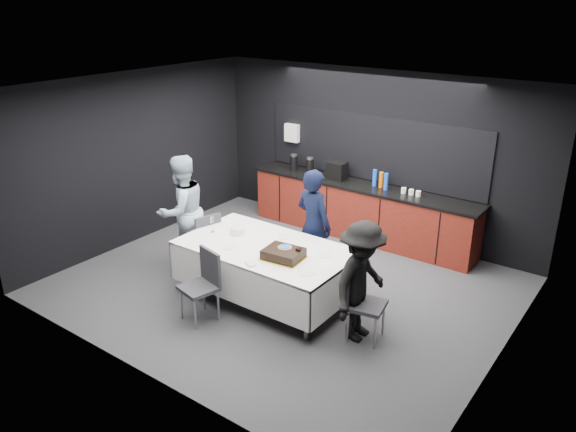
# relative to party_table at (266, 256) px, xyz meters

# --- Properties ---
(ground) EXTENTS (6.00, 6.00, 0.00)m
(ground) POSITION_rel_party_table_xyz_m (0.00, 0.40, -0.64)
(ground) COLOR #3D3D41
(ground) RESTS_ON ground
(room_shell) EXTENTS (6.04, 5.04, 2.82)m
(room_shell) POSITION_rel_party_table_xyz_m (0.00, 0.40, 1.22)
(room_shell) COLOR white
(room_shell) RESTS_ON ground
(kitchenette) EXTENTS (4.10, 0.64, 2.05)m
(kitchenette) POSITION_rel_party_table_xyz_m (-0.02, 2.62, -0.10)
(kitchenette) COLOR #5B150E
(kitchenette) RESTS_ON ground
(party_table) EXTENTS (2.32, 1.32, 0.78)m
(party_table) POSITION_rel_party_table_xyz_m (0.00, 0.00, 0.00)
(party_table) COLOR #99999E
(party_table) RESTS_ON ground
(cake_assembly) EXTENTS (0.55, 0.47, 0.16)m
(cake_assembly) POSITION_rel_party_table_xyz_m (0.41, -0.16, 0.20)
(cake_assembly) COLOR yellow
(cake_assembly) RESTS_ON party_table
(plate_stack) EXTENTS (0.20, 0.20, 0.10)m
(plate_stack) POSITION_rel_party_table_xyz_m (-0.57, 0.08, 0.19)
(plate_stack) COLOR white
(plate_stack) RESTS_ON party_table
(loose_plate_near) EXTENTS (0.18, 0.18, 0.01)m
(loose_plate_near) POSITION_rel_party_table_xyz_m (-0.37, -0.32, 0.14)
(loose_plate_near) COLOR white
(loose_plate_near) RESTS_ON party_table
(loose_plate_right_a) EXTENTS (0.20, 0.20, 0.01)m
(loose_plate_right_a) POSITION_rel_party_table_xyz_m (0.77, 0.23, 0.14)
(loose_plate_right_a) COLOR white
(loose_plate_right_a) RESTS_ON party_table
(loose_plate_right_b) EXTENTS (0.22, 0.22, 0.01)m
(loose_plate_right_b) POSITION_rel_party_table_xyz_m (0.86, -0.31, 0.14)
(loose_plate_right_b) COLOR white
(loose_plate_right_b) RESTS_ON party_table
(loose_plate_far) EXTENTS (0.20, 0.20, 0.01)m
(loose_plate_far) POSITION_rel_party_table_xyz_m (0.02, 0.39, 0.14)
(loose_plate_far) COLOR white
(loose_plate_far) RESTS_ON party_table
(fork_pile) EXTENTS (0.18, 0.15, 0.02)m
(fork_pile) POSITION_rel_party_table_xyz_m (0.19, -0.54, 0.15)
(fork_pile) COLOR white
(fork_pile) RESTS_ON party_table
(champagne_flute) EXTENTS (0.06, 0.06, 0.22)m
(champagne_flute) POSITION_rel_party_table_xyz_m (-0.90, -0.06, 0.30)
(champagne_flute) COLOR white
(champagne_flute) RESTS_ON party_table
(chair_left) EXTENTS (0.52, 0.52, 0.92)m
(chair_left) POSITION_rel_party_table_xyz_m (-1.23, 0.11, -0.11)
(chair_left) COLOR #2F2E33
(chair_left) RESTS_ON ground
(chair_right) EXTENTS (0.49, 0.49, 0.92)m
(chair_right) POSITION_rel_party_table_xyz_m (1.49, -0.07, -0.11)
(chair_right) COLOR #2F2E33
(chair_right) RESTS_ON ground
(chair_near) EXTENTS (0.51, 0.51, 0.92)m
(chair_near) POSITION_rel_party_table_xyz_m (-0.33, -0.86, -0.11)
(chair_near) COLOR #2F2E33
(chair_near) RESTS_ON ground
(person_center) EXTENTS (0.66, 0.49, 1.66)m
(person_center) POSITION_rel_party_table_xyz_m (0.18, 0.88, 0.19)
(person_center) COLOR black
(person_center) RESTS_ON ground
(person_left) EXTENTS (0.76, 0.92, 1.72)m
(person_left) POSITION_rel_party_table_xyz_m (-1.69, 0.11, 0.22)
(person_left) COLOR #A6BCD1
(person_left) RESTS_ON ground
(person_right) EXTENTS (0.57, 0.98, 1.51)m
(person_right) POSITION_rel_party_table_xyz_m (1.49, -0.08, 0.11)
(person_right) COLOR black
(person_right) RESTS_ON ground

